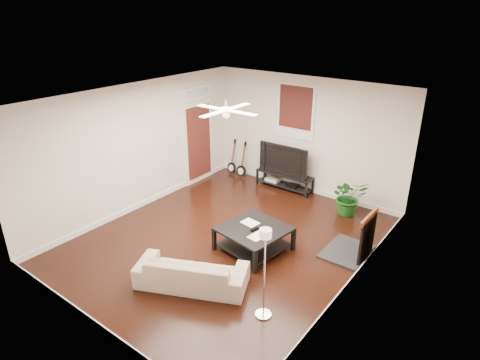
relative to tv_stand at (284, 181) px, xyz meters
name	(u,v)px	position (x,y,z in m)	size (l,w,h in m)	color
room	(227,174)	(0.41, -2.78, 1.19)	(5.01, 6.01, 2.81)	black
brick_accent	(380,190)	(2.89, -1.78, 1.19)	(0.02, 2.20, 2.80)	#9E5233
fireplace	(357,234)	(2.61, -1.78, 0.25)	(0.80, 1.10, 0.92)	black
window_back	(296,112)	(0.11, 0.19, 1.74)	(1.00, 0.06, 1.30)	black
door_left	(198,134)	(-2.05, -0.88, 1.04)	(0.08, 1.00, 2.50)	white
tv_stand	(284,181)	(0.00, 0.00, 0.00)	(1.47, 0.39, 0.41)	black
tv	(286,159)	(0.00, 0.02, 0.58)	(1.31, 0.17, 0.76)	black
coffee_table	(254,239)	(1.01, -2.75, 0.03)	(1.12, 1.12, 0.47)	black
sofa	(192,271)	(0.81, -4.22, 0.06)	(1.81, 0.71, 0.53)	tan
floor_lamp	(264,274)	(2.16, -4.12, 0.54)	(0.24, 0.24, 1.48)	white
potted_plant	(349,197)	(1.83, -0.33, 0.21)	(0.75, 0.65, 0.83)	#175118
guitar_left	(232,157)	(-1.66, -0.03, 0.28)	(0.30, 0.21, 0.96)	black
guitar_right	(241,160)	(-1.31, -0.06, 0.28)	(0.30, 0.21, 0.96)	black
ceiling_fan	(226,110)	(0.41, -2.78, 2.39)	(1.24, 1.24, 0.32)	white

